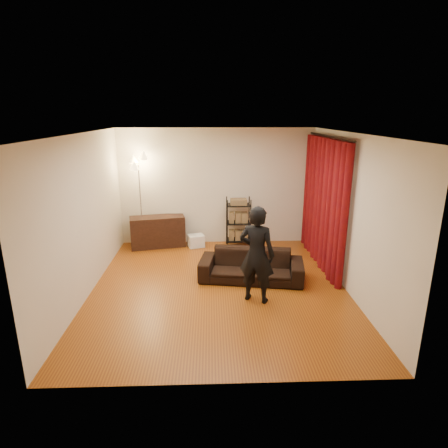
{
  "coord_description": "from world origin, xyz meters",
  "views": [
    {
      "loc": [
        -0.13,
        -6.12,
        3.01
      ],
      "look_at": [
        0.1,
        0.3,
        1.1
      ],
      "focal_mm": 30.0,
      "sensor_mm": 36.0,
      "label": 1
    }
  ],
  "objects_px": {
    "person": "(257,255)",
    "wire_shelf": "(238,223)",
    "sofa": "(251,266)",
    "media_cabinet": "(158,232)",
    "storage_boxes": "(196,241)",
    "floor_lamp": "(141,202)"
  },
  "relations": [
    {
      "from": "sofa",
      "to": "wire_shelf",
      "type": "xyz_separation_m",
      "value": [
        -0.11,
        1.83,
        0.3
      ]
    },
    {
      "from": "wire_shelf",
      "to": "media_cabinet",
      "type": "bearing_deg",
      "value": 162.25
    },
    {
      "from": "person",
      "to": "floor_lamp",
      "type": "bearing_deg",
      "value": -25.37
    },
    {
      "from": "media_cabinet",
      "to": "floor_lamp",
      "type": "bearing_deg",
      "value": 172.8
    },
    {
      "from": "sofa",
      "to": "media_cabinet",
      "type": "xyz_separation_m",
      "value": [
        -1.99,
        1.91,
        0.08
      ]
    },
    {
      "from": "sofa",
      "to": "storage_boxes",
      "type": "height_order",
      "value": "sofa"
    },
    {
      "from": "floor_lamp",
      "to": "person",
      "type": "bearing_deg",
      "value": -49.12
    },
    {
      "from": "media_cabinet",
      "to": "wire_shelf",
      "type": "xyz_separation_m",
      "value": [
        1.87,
        -0.08,
        0.22
      ]
    },
    {
      "from": "sofa",
      "to": "storage_boxes",
      "type": "relative_size",
      "value": 5.4
    },
    {
      "from": "person",
      "to": "wire_shelf",
      "type": "relative_size",
      "value": 1.4
    },
    {
      "from": "sofa",
      "to": "wire_shelf",
      "type": "bearing_deg",
      "value": 102.93
    },
    {
      "from": "sofa",
      "to": "media_cabinet",
      "type": "relative_size",
      "value": 1.54
    },
    {
      "from": "media_cabinet",
      "to": "storage_boxes",
      "type": "height_order",
      "value": "media_cabinet"
    },
    {
      "from": "media_cabinet",
      "to": "floor_lamp",
      "type": "relative_size",
      "value": 0.58
    },
    {
      "from": "person",
      "to": "storage_boxes",
      "type": "relative_size",
      "value": 4.6
    },
    {
      "from": "sofa",
      "to": "person",
      "type": "relative_size",
      "value": 1.17
    },
    {
      "from": "media_cabinet",
      "to": "storage_boxes",
      "type": "bearing_deg",
      "value": -16.81
    },
    {
      "from": "storage_boxes",
      "to": "sofa",
      "type": "bearing_deg",
      "value": -59.1
    },
    {
      "from": "wire_shelf",
      "to": "storage_boxes",
      "type": "bearing_deg",
      "value": 164.68
    },
    {
      "from": "person",
      "to": "wire_shelf",
      "type": "xyz_separation_m",
      "value": [
        -0.1,
        2.64,
        -0.23
      ]
    },
    {
      "from": "storage_boxes",
      "to": "person",
      "type": "bearing_deg",
      "value": -67.62
    },
    {
      "from": "person",
      "to": "floor_lamp",
      "type": "relative_size",
      "value": 0.76
    }
  ]
}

